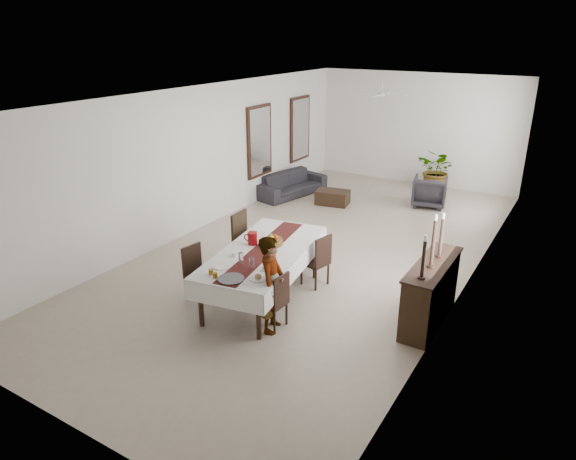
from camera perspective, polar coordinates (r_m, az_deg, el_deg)
The scene contains 86 objects.
floor at distance 10.75m, azimuth 3.45°, elevation -2.29°, with size 6.00×12.00×0.00m, color #B2A38D.
ceiling at distance 9.91m, azimuth 3.87°, elevation 14.91°, with size 6.00×12.00×0.02m, color silver.
wall_back at distance 15.66m, azimuth 14.14°, elevation 10.80°, with size 6.00×0.02×3.20m, color white.
wall_front at distance 5.96m, azimuth -24.71°, elevation -7.85°, with size 6.00×0.02×3.20m, color white.
wall_left at distance 11.85m, azimuth -9.41°, elevation 7.89°, with size 0.02×12.00×3.20m, color white.
wall_right at distance 9.27m, azimuth 20.28°, elevation 3.04°, with size 0.02×12.00×3.20m, color white.
dining_table_top at distance 8.66m, azimuth -2.76°, elevation -2.50°, with size 1.11×2.67×0.06m, color black.
table_leg_fl at distance 8.06m, azimuth -9.68°, elevation -8.07°, with size 0.08×0.08×0.78m, color black.
table_leg_fr at distance 7.64m, azimuth -3.27°, elevation -9.51°, with size 0.08×0.08×0.78m, color black.
table_leg_bl at distance 10.07m, azimuth -2.29°, elevation -1.53°, with size 0.08×0.08×0.78m, color black.
table_leg_br at distance 9.74m, azimuth 3.00°, elevation -2.37°, with size 0.08×0.08×0.78m, color black.
tablecloth_top at distance 8.65m, azimuth -2.76°, elevation -2.30°, with size 1.31×2.87×0.01m, color silver.
tablecloth_drape_left at distance 8.98m, azimuth -6.54°, elevation -2.61°, with size 0.01×2.87×0.33m, color white.
tablecloth_drape_right at distance 8.49m, azimuth 1.28°, elevation -3.95°, with size 0.01×2.87×0.33m, color white.
tablecloth_drape_near at distance 7.57m, azimuth -7.23°, elevation -7.45°, with size 1.31×0.01×0.33m, color white.
tablecloth_drape_far at distance 9.93m, azimuth 0.65°, elevation -0.07°, with size 1.31×0.01×0.33m, color silver.
table_runner at distance 8.64m, azimuth -2.76°, elevation -2.24°, with size 0.39×2.78×0.00m, color #531A17.
red_pitcher at distance 8.85m, azimuth -3.97°, elevation -0.92°, with size 0.17×0.17×0.22m, color maroon.
pitcher_handle at distance 8.89m, azimuth -4.52°, elevation -0.84°, with size 0.13×0.13×0.02m, color maroon.
wine_glass_near at distance 7.96m, azimuth -4.04°, elevation -3.72°, with size 0.08×0.08×0.19m, color silver.
wine_glass_mid at distance 8.15m, azimuth -5.26°, elevation -3.13°, with size 0.08×0.08×0.19m, color white.
teacup_right at distance 7.95m, azimuth -2.55°, elevation -4.19°, with size 0.10×0.10×0.07m, color silver.
saucer_right at distance 7.96m, azimuth -2.55°, elevation -4.37°, with size 0.17×0.17×0.01m, color white.
teacup_left at distance 8.45m, azimuth -5.92°, elevation -2.69°, with size 0.10×0.10×0.07m, color white.
saucer_left at distance 8.46m, azimuth -5.92°, elevation -2.86°, with size 0.17×0.17×0.01m, color white.
plate_near_right at distance 7.68m, azimuth -3.34°, elevation -5.40°, with size 0.27×0.27×0.02m, color silver.
bread_near_right at distance 7.66m, azimuth -3.35°, elevation -5.20°, with size 0.10×0.10×0.10m, color tan.
plate_near_left at distance 8.10m, azimuth -7.36°, elevation -4.04°, with size 0.27×0.27×0.02m, color white.
plate_far_left at distance 9.29m, azimuth -3.21°, elevation -0.47°, with size 0.27×0.27×0.02m, color silver.
serving_tray at distance 7.69m, azimuth -6.36°, elevation -5.42°, with size 0.40×0.40×0.02m, color #3E3E43.
jam_jar_a at distance 7.76m, azimuth -8.09°, elevation -5.00°, with size 0.07×0.07×0.08m, color #905714.
jam_jar_b at distance 7.87m, azimuth -8.57°, elevation -4.66°, with size 0.07×0.07×0.08m, color #8A5B14.
fruit_basket at distance 8.83m, azimuth -1.70°, elevation -1.31°, with size 0.33×0.33×0.11m, color brown.
fruit_red at distance 8.81m, azimuth -1.45°, elevation -0.79°, with size 0.10×0.10×0.10m, color #9D2B0F.
fruit_green at distance 8.85m, azimuth -1.88°, elevation -0.69°, with size 0.09×0.09×0.09m, color olive.
fruit_yellow at distance 8.76m, azimuth -1.85°, elevation -0.94°, with size 0.09×0.09×0.09m, color yellow.
chair_right_near_seat at distance 7.94m, azimuth -1.78°, elevation -8.09°, with size 0.39×0.39×0.04m, color black.
chair_right_near_leg_fl at distance 7.86m, azimuth -1.51°, elevation -10.25°, with size 0.04×0.04×0.38m, color black.
chair_right_near_leg_fr at distance 8.08m, azimuth -0.17°, elevation -9.28°, with size 0.04×0.04×0.38m, color black.
chair_right_near_leg_bl at distance 8.02m, azimuth -3.37°, elevation -9.56°, with size 0.04×0.04×0.38m, color black.
chair_right_near_leg_br at distance 8.24m, azimuth -2.00°, elevation -8.63°, with size 0.04×0.04×0.38m, color black.
chair_right_near_back at distance 7.72m, azimuth -0.74°, elevation -6.75°, with size 0.39×0.04×0.49m, color black.
chair_right_far_seat at distance 9.18m, azimuth 3.02°, elevation -3.62°, with size 0.41×0.41×0.05m, color black.
chair_right_far_leg_fl at distance 9.07m, azimuth 3.10°, elevation -5.57°, with size 0.04×0.04×0.41m, color black.
chair_right_far_leg_fr at distance 9.30m, azimuth 4.47°, elevation -4.88°, with size 0.04×0.04×0.41m, color black.
chair_right_far_leg_bl at distance 9.27m, azimuth 1.52°, elevation -4.92°, with size 0.04×0.04×0.41m, color black.
chair_right_far_leg_br at distance 9.50m, azimuth 2.90°, elevation -4.26°, with size 0.04×0.04×0.41m, color black.
chair_right_far_back at distance 8.96m, azimuth 3.96°, elevation -2.34°, with size 0.41×0.04×0.53m, color black.
chair_left_near_seat at distance 8.81m, azimuth -9.76°, elevation -5.15°, with size 0.40×0.40×0.05m, color black.
chair_left_near_leg_fl at distance 9.12m, azimuth -9.57°, elevation -5.75°, with size 0.04×0.04×0.40m, color black.
chair_left_near_leg_fr at distance 8.93m, azimuth -11.17°, elevation -6.46°, with size 0.04×0.04×0.40m, color black.
chair_left_near_leg_bl at distance 8.89m, azimuth -8.17°, elevation -6.39°, with size 0.04×0.04×0.40m, color black.
chair_left_near_leg_br at distance 8.71m, azimuth -9.77°, elevation -7.14°, with size 0.04×0.04×0.40m, color black.
chair_left_near_back at distance 8.82m, azimuth -10.65°, elevation -3.20°, with size 0.40×0.04×0.51m, color black.
chair_left_far_seat at distance 9.68m, azimuth -4.28°, elevation -1.79°, with size 0.49×0.49×0.06m, color black.
chair_left_far_leg_fl at distance 10.04m, azimuth -4.59°, elevation -2.59°, with size 0.05×0.05×0.48m, color black.
chair_left_far_leg_fr at distance 9.74m, azimuth -5.85°, elevation -3.43°, with size 0.05×0.05×0.48m, color black.
chair_left_far_leg_bl at distance 9.85m, azimuth -2.64°, elevation -3.04°, with size 0.05×0.05×0.48m, color black.
chair_left_far_leg_br at distance 9.54m, azimuth -3.85°, elevation -3.91°, with size 0.05×0.05×0.48m, color black.
chair_left_far_back at distance 9.67m, azimuth -5.44°, elevation 0.26°, with size 0.49×0.04×0.62m, color black.
woman at distance 7.70m, azimuth -1.86°, elevation -6.05°, with size 0.56×0.37×1.53m, color gray.
sideboard_body at distance 8.31m, azimuth 15.52°, elevation -6.84°, with size 0.44×1.64×0.98m, color black.
sideboard_top at distance 8.09m, azimuth 15.88°, elevation -3.67°, with size 0.48×1.70×0.03m, color black.
candlestick_near_base at distance 7.55m, azimuth 14.62°, elevation -5.13°, with size 0.11×0.11×0.03m, color black.
candlestick_near_shaft at distance 7.43m, azimuth 14.82°, elevation -3.13°, with size 0.05×0.05×0.55m, color black.
candlestick_near_candle at distance 7.31m, azimuth 15.05°, elevation -0.88°, with size 0.04×0.04×0.09m, color white.
candlestick_mid_base at distance 7.93m, azimuth 15.57°, elevation -3.89°, with size 0.11×0.11×0.03m, color black.
candlestick_mid_shaft at distance 7.78m, azimuth 15.83°, elevation -1.43°, with size 0.05×0.05×0.71m, color black.
candlestick_mid_candle at distance 7.64m, azimuth 16.13°, elevation 1.32°, with size 0.04×0.04×0.09m, color white.
candlestick_far_base at distance 8.32m, azimuth 16.43°, elevation -2.77°, with size 0.11×0.11×0.03m, color black.
candlestick_far_shaft at distance 8.20m, azimuth 16.66°, elevation -0.76°, with size 0.05×0.05×0.60m, color black.
candlestick_far_candle at distance 8.08m, azimuth 16.91°, elevation 1.50°, with size 0.04×0.04×0.09m, color white.
sofa at distance 14.29m, azimuth 0.34°, elevation 5.15°, with size 2.14×0.84×0.62m, color #29272C.
armchair at distance 13.83m, azimuth 15.45°, elevation 4.12°, with size 0.82×0.85×0.77m, color #2C292E.
coffee_table at distance 13.59m, azimuth 4.98°, elevation 3.64°, with size 0.83×0.56×0.37m, color black.
potted_plant at distance 15.16m, azimuth 16.30°, elevation 6.38°, with size 1.08×0.94×1.20m, color #325221.
mirror_frame_near at distance 13.54m, azimuth -3.20°, elevation 9.82°, with size 0.06×1.05×1.85m, color black.
mirror_glass_near at distance 13.52m, azimuth -3.07°, elevation 9.80°, with size 0.01×0.90×1.70m, color silver.
mirror_frame_far at distance 15.28m, azimuth 1.32°, elevation 11.18°, with size 0.06×1.05×1.85m, color black.
mirror_glass_far at distance 15.26m, azimuth 1.44°, elevation 11.17°, with size 0.01×0.90×1.70m, color silver.
fan_rod at distance 12.64m, azimuth 10.42°, elevation 15.57°, with size 0.04×0.04×0.20m, color silver.
fan_hub at distance 12.66m, azimuth 10.36°, elevation 14.67°, with size 0.16×0.16×0.08m, color silver.
fan_blade_n at distance 12.99m, azimuth 10.94°, elevation 14.79°, with size 0.10×0.55×0.01m, color silver.
fan_blade_s at distance 12.34m, azimuth 9.74°, elevation 14.54°, with size 0.10×0.55×0.01m, color silver.
fan_blade_e at distance 12.54m, azimuth 11.89°, elevation 14.50°, with size 0.55×0.10×0.01m, color silver.
fan_blade_w at distance 12.79m, azimuth 8.85°, elevation 14.83°, with size 0.55×0.10×0.01m, color white.
Camera 1 is at (4.54, -8.73, 4.32)m, focal length 32.00 mm.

